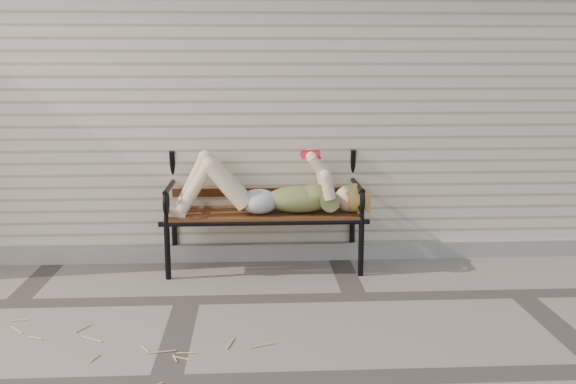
{
  "coord_description": "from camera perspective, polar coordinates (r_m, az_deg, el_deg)",
  "views": [
    {
      "loc": [
        0.5,
        -4.51,
        1.71
      ],
      "look_at": [
        0.77,
        0.59,
        0.69
      ],
      "focal_mm": 40.0,
      "sensor_mm": 36.0,
      "label": 1
    }
  ],
  "objects": [
    {
      "name": "garden_bench",
      "position": [
        5.45,
        -2.16,
        0.06
      ],
      "size": [
        1.78,
        0.71,
        1.15
      ],
      "color": "black",
      "rests_on": "ground"
    },
    {
      "name": "foundation_strip",
      "position": [
        5.74,
        -8.0,
        -5.36
      ],
      "size": [
        8.0,
        0.1,
        0.15
      ],
      "primitive_type": "cube",
      "color": "#9F9B90",
      "rests_on": "ground"
    },
    {
      "name": "ground",
      "position": [
        4.84,
        -8.93,
        -9.49
      ],
      "size": [
        80.0,
        80.0,
        0.0
      ],
      "primitive_type": "plane",
      "color": "#7A695D",
      "rests_on": "ground"
    },
    {
      "name": "straw_scatter",
      "position": [
        3.95,
        -14.55,
        -14.61
      ],
      "size": [
        3.03,
        1.74,
        0.01
      ],
      "color": "#D9B56A",
      "rests_on": "ground"
    },
    {
      "name": "reading_woman",
      "position": [
        5.31,
        -1.97,
        0.18
      ],
      "size": [
        1.68,
        0.38,
        0.53
      ],
      "color": "#092E42",
      "rests_on": "ground"
    },
    {
      "name": "house_wall",
      "position": [
        7.53,
        -7.01,
        9.62
      ],
      "size": [
        8.0,
        4.0,
        3.0
      ],
      "primitive_type": "cube",
      "color": "beige",
      "rests_on": "ground"
    }
  ]
}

